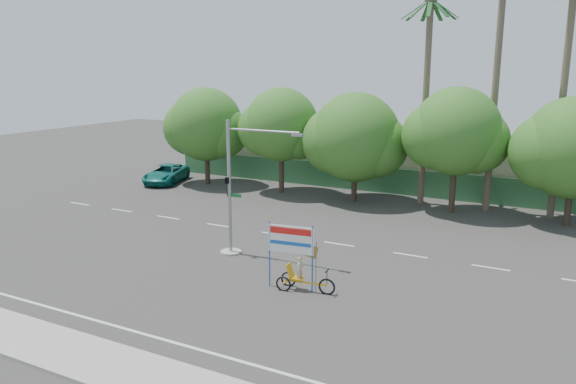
% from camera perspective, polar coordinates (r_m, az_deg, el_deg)
% --- Properties ---
extents(ground, '(120.00, 120.00, 0.00)m').
position_cam_1_polar(ground, '(25.48, -6.07, -9.59)').
color(ground, '#33302D').
rests_on(ground, ground).
extents(sidewalk_near, '(50.00, 2.40, 0.12)m').
position_cam_1_polar(sidewalk_near, '(20.29, -18.37, -16.17)').
color(sidewalk_near, gray).
rests_on(sidewalk_near, ground).
extents(fence, '(38.00, 0.08, 2.00)m').
position_cam_1_polar(fence, '(43.97, 9.59, 1.20)').
color(fence, '#336B3D').
rests_on(fence, ground).
extents(building_left, '(12.00, 8.00, 4.00)m').
position_cam_1_polar(building_left, '(51.68, 0.61, 4.21)').
color(building_left, beige).
rests_on(building_left, ground).
extents(building_right, '(14.00, 8.00, 3.60)m').
position_cam_1_polar(building_right, '(46.49, 20.80, 2.17)').
color(building_right, beige).
rests_on(building_right, ground).
extents(tree_far_left, '(7.14, 6.00, 7.96)m').
position_cam_1_polar(tree_far_left, '(46.65, -8.37, 6.58)').
color(tree_far_left, '#473828').
rests_on(tree_far_left, ground).
extents(tree_left, '(6.66, 5.60, 8.07)m').
position_cam_1_polar(tree_left, '(42.90, -0.73, 6.59)').
color(tree_left, '#473828').
rests_on(tree_left, ground).
extents(tree_center, '(7.62, 6.40, 7.85)m').
position_cam_1_polar(tree_center, '(40.49, 6.79, 5.29)').
color(tree_center, '#473828').
rests_on(tree_center, ground).
extents(tree_right, '(6.90, 5.80, 8.36)m').
position_cam_1_polar(tree_right, '(38.48, 16.65, 5.62)').
color(tree_right, '#473828').
rests_on(tree_right, ground).
extents(tree_far_right, '(7.38, 6.20, 7.94)m').
position_cam_1_polar(tree_far_right, '(37.86, 27.03, 3.74)').
color(tree_far_right, '#473828').
rests_on(tree_far_right, ground).
extents(palm_tall, '(3.73, 3.79, 17.45)m').
position_cam_1_polar(palm_tall, '(39.38, 20.57, 13.13)').
color(palm_tall, '#70604C').
rests_on(palm_tall, ground).
extents(palm_mid, '(3.73, 3.79, 15.45)m').
position_cam_1_polar(palm_mid, '(39.05, 26.37, 11.07)').
color(palm_mid, '#70604C').
rests_on(palm_mid, ground).
extents(palm_short, '(3.73, 3.79, 14.45)m').
position_cam_1_polar(palm_short, '(40.23, 13.92, 11.24)').
color(palm_short, '#70604C').
rests_on(palm_short, ground).
extents(traffic_signal, '(4.72, 1.10, 7.00)m').
position_cam_1_polar(traffic_signal, '(28.91, -5.47, -0.78)').
color(traffic_signal, gray).
rests_on(traffic_signal, ground).
extents(trike_billboard, '(3.08, 0.87, 3.04)m').
position_cam_1_polar(trike_billboard, '(24.63, 0.92, -7.27)').
color(trike_billboard, black).
rests_on(trike_billboard, ground).
extents(pickup_truck, '(3.99, 5.92, 1.51)m').
position_cam_1_polar(pickup_truck, '(48.32, -12.28, 1.83)').
color(pickup_truck, '#0E665C').
rests_on(pickup_truck, ground).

